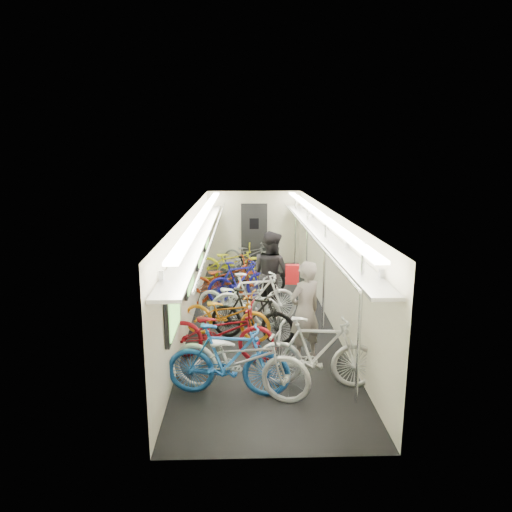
{
  "coord_description": "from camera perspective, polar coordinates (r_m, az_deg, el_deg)",
  "views": [
    {
      "loc": [
        -0.39,
        -9.78,
        3.54
      ],
      "look_at": [
        -0.06,
        0.96,
        1.15
      ],
      "focal_mm": 32.0,
      "sensor_mm": 36.0,
      "label": 1
    }
  ],
  "objects": [
    {
      "name": "train_car_shell",
      "position": [
        10.67,
        -1.58,
        2.36
      ],
      "size": [
        10.0,
        10.0,
        10.0
      ],
      "color": "black",
      "rests_on": "ground"
    },
    {
      "name": "bicycle_0",
      "position": [
        6.95,
        -2.05,
        -12.79
      ],
      "size": [
        2.3,
        1.43,
        1.14
      ],
      "primitive_type": "imported",
      "rotation": [
        0.0,
        0.0,
        1.23
      ],
      "color": "#B2B3B7",
      "rests_on": "ground"
    },
    {
      "name": "bicycle_1",
      "position": [
        6.95,
        -3.5,
        -12.88
      ],
      "size": [
        1.92,
        0.77,
        1.12
      ],
      "primitive_type": "imported",
      "rotation": [
        0.0,
        0.0,
        1.44
      ],
      "color": "#1C58AD",
      "rests_on": "ground"
    },
    {
      "name": "bicycle_2",
      "position": [
        8.11,
        -4.47,
        -9.37
      ],
      "size": [
        2.09,
        1.09,
        1.05
      ],
      "primitive_type": "imported",
      "rotation": [
        0.0,
        0.0,
        1.36
      ],
      "color": "maroon",
      "rests_on": "ground"
    },
    {
      "name": "bicycle_3",
      "position": [
        8.83,
        -0.54,
        -7.47
      ],
      "size": [
        1.79,
        1.13,
        1.04
      ],
      "primitive_type": "imported",
      "rotation": [
        0.0,
        0.0,
        1.17
      ],
      "color": "black",
      "rests_on": "ground"
    },
    {
      "name": "bicycle_4",
      "position": [
        9.02,
        -3.73,
        -7.31
      ],
      "size": [
        1.95,
        1.26,
        0.97
      ],
      "primitive_type": "imported",
      "rotation": [
        0.0,
        0.0,
        1.2
      ],
      "color": "orange",
      "rests_on": "ground"
    },
    {
      "name": "bicycle_5",
      "position": [
        9.71,
        -0.25,
        -5.28
      ],
      "size": [
        1.97,
        0.9,
        1.14
      ],
      "primitive_type": "imported",
      "rotation": [
        0.0,
        0.0,
        1.77
      ],
      "color": "white",
      "rests_on": "ground"
    },
    {
      "name": "bicycle_6",
      "position": [
        9.78,
        -2.19,
        -5.54
      ],
      "size": [
        2.04,
        1.41,
        1.02
      ],
      "primitive_type": "imported",
      "rotation": [
        0.0,
        0.0,
        1.15
      ],
      "color": "#B8BABE",
      "rests_on": "ground"
    },
    {
      "name": "bicycle_7",
      "position": [
        11.27,
        -2.08,
        -3.1
      ],
      "size": [
        1.73,
        1.11,
        1.01
      ],
      "primitive_type": "imported",
      "rotation": [
        0.0,
        0.0,
        1.99
      ],
      "color": "#191892",
      "rests_on": "ground"
    },
    {
      "name": "bicycle_8",
      "position": [
        11.23,
        -3.95,
        -2.98
      ],
      "size": [
        2.19,
        1.41,
        1.09
      ],
      "primitive_type": "imported",
      "rotation": [
        0.0,
        0.0,
        1.94
      ],
      "color": "maroon",
      "rests_on": "ground"
    },
    {
      "name": "bicycle_9",
      "position": [
        11.74,
        -0.43,
        -2.41
      ],
      "size": [
        1.73,
        0.59,
        1.02
      ],
      "primitive_type": "imported",
      "rotation": [
        0.0,
        0.0,
        1.51
      ],
      "color": "black",
      "rests_on": "ground"
    },
    {
      "name": "bicycle_10",
      "position": [
        13.13,
        -3.13,
        -0.76
      ],
      "size": [
        2.01,
        0.73,
        1.05
      ],
      "primitive_type": "imported",
      "rotation": [
        0.0,
        0.0,
        1.55
      ],
      "color": "yellow",
      "rests_on": "ground"
    },
    {
      "name": "bicycle_11",
      "position": [
        7.23,
        7.65,
        -11.87
      ],
      "size": [
        1.94,
        0.73,
        1.14
      ],
      "primitive_type": "imported",
      "rotation": [
        0.0,
        0.0,
        1.47
      ],
      "color": "#BDBDBF",
      "rests_on": "ground"
    },
    {
      "name": "bicycle_12",
      "position": [
        13.13,
        -1.19,
        -1.14
      ],
      "size": [
        1.73,
        0.79,
        0.88
      ],
      "primitive_type": "imported",
      "rotation": [
        0.0,
        0.0,
        1.7
      ],
      "color": "slate",
      "rests_on": "ground"
    },
    {
      "name": "bicycle_14",
      "position": [
        14.52,
        -0.85,
        0.23
      ],
      "size": [
        1.8,
        1.05,
        0.89
      ],
      "primitive_type": "imported",
      "rotation": [
        0.0,
        0.0,
        1.28
      ],
      "color": "slate",
      "rests_on": "ground"
    },
    {
      "name": "passenger_near",
      "position": [
        8.0,
        6.12,
        -6.89
      ],
      "size": [
        0.78,
        0.7,
        1.78
      ],
      "primitive_type": "imported",
      "rotation": [
        0.0,
        0.0,
        3.69
      ],
      "color": "slate",
      "rests_on": "ground"
    },
    {
      "name": "passenger_mid",
      "position": [
        10.16,
        1.87,
        -2.21
      ],
      "size": [
        1.17,
        1.17,
        1.91
      ],
      "primitive_type": "imported",
      "rotation": [
        0.0,
        0.0,
        2.37
      ],
      "color": "black",
      "rests_on": "ground"
    },
    {
      "name": "backpack",
      "position": [
        8.86,
        4.55,
        -2.29
      ],
      "size": [
        0.27,
        0.17,
        0.38
      ],
      "primitive_type": "cube",
      "rotation": [
        0.0,
        0.0,
        -0.11
      ],
      "color": "#B51216",
      "rests_on": "passenger_near"
    }
  ]
}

